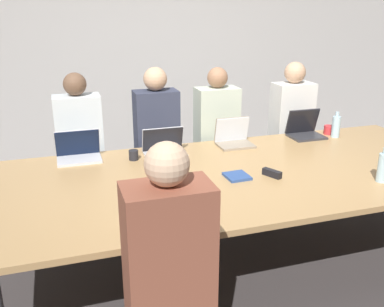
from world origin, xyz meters
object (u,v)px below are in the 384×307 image
laptop_far_center (234,137)px  person_far_left (81,153)px  laptop_far_right (304,129)px  cup_far_midleft (134,155)px  stapler (272,173)px  person_far_midleft (157,144)px  person_far_center (216,141)px  laptop_far_midleft (164,147)px  laptop_near_left (160,214)px  bottle_near_right (383,167)px  cup_far_right (329,130)px  person_near_left (169,287)px  bottle_far_right (336,126)px  laptop_far_left (78,151)px  person_far_right (290,132)px

laptop_far_center → person_far_left: 1.38m
laptop_far_right → cup_far_midleft: (-1.67, -0.16, -0.03)m
stapler → person_far_midleft: bearing=90.7°
person_far_center → laptop_far_midleft: 0.77m
laptop_near_left → laptop_far_midleft: (0.32, 1.18, -0.00)m
bottle_near_right → cup_far_right: (0.34, 1.13, -0.07)m
laptop_far_center → cup_far_right: size_ratio=3.31×
laptop_far_right → cup_far_midleft: laptop_far_right is taller
laptop_far_right → person_far_left: bearing=170.2°
cup_far_right → laptop_far_midleft: (-1.67, -0.09, 0.02)m
laptop_far_right → laptop_far_midleft: (-1.40, -0.10, -0.01)m
laptop_far_center → person_far_left: (-1.31, 0.39, -0.14)m
laptop_far_right → laptop_far_midleft: 1.40m
laptop_near_left → cup_far_midleft: 1.12m
stapler → cup_far_right: bearing=12.6°
laptop_near_left → cup_far_right: (1.98, 1.27, -0.03)m
laptop_near_left → laptop_far_right: bearing=-143.4°
laptop_far_center → person_near_left: bearing=-121.4°
laptop_far_right → bottle_far_right: bearing=-22.2°
laptop_far_right → laptop_far_left: (-2.09, -0.01, -0.00)m
person_far_left → person_far_midleft: 0.70m
laptop_near_left → laptop_far_midleft: 1.22m
bottle_near_right → laptop_far_midleft: size_ratio=0.73×
laptop_near_left → person_far_midleft: 1.68m
laptop_far_right → cup_far_right: laptop_far_right is taller
laptop_far_right → person_far_left: person_far_left is taller
laptop_far_center → bottle_far_right: (1.01, -0.07, 0.03)m
bottle_far_right → bottle_near_right: bearing=-108.6°
bottle_far_right → laptop_far_midleft: bearing=179.6°
bottle_near_right → person_far_left: bearing=142.9°
person_near_left → cup_far_right: 2.70m
person_near_left → cup_far_right: size_ratio=14.55×
bottle_far_right → person_far_center: bearing=157.0°
laptop_far_midleft → person_far_right: bearing=16.7°
laptop_near_left → person_near_left: 0.51m
person_far_right → person_far_midleft: (-1.41, 0.03, 0.00)m
person_far_right → person_far_left: person_far_right is taller
person_far_midleft → cup_far_midleft: 0.62m
cup_far_right → bottle_near_right: bearing=-107.0°
stapler → person_far_left: bearing=112.1°
bottle_far_right → person_near_left: bearing=-141.3°
person_far_midleft → person_far_right: bearing=-1.1°
laptop_far_right → stapler: (-0.77, -0.82, -0.05)m
person_far_left → laptop_far_left: bearing=-95.1°
person_near_left → laptop_far_left: 1.77m
person_near_left → laptop_far_midleft: size_ratio=3.99×
bottle_near_right → laptop_far_midleft: bearing=141.7°
stapler → laptop_far_right: bearing=21.3°
person_far_center → person_far_right: size_ratio=0.99×
person_near_left → laptop_far_midleft: person_near_left is taller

